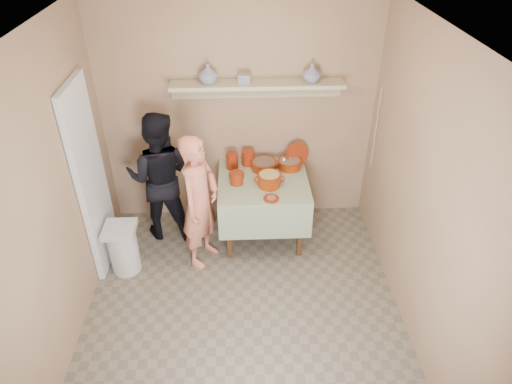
{
  "coord_description": "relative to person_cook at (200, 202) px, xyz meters",
  "views": [
    {
      "loc": [
        -0.01,
        -2.89,
        3.41
      ],
      "look_at": [
        0.15,
        0.75,
        0.95
      ],
      "focal_mm": 32.0,
      "sensor_mm": 36.0,
      "label": 1
    }
  ],
  "objects": [
    {
      "name": "tile_panel",
      "position": [
        -1.05,
        0.05,
        0.26
      ],
      "size": [
        0.06,
        0.7,
        2.0
      ],
      "primitive_type": "cube",
      "color": "silver",
      "rests_on": "ground"
    },
    {
      "name": "wall_shelf",
      "position": [
        0.61,
        0.75,
        0.93
      ],
      "size": [
        1.8,
        0.25,
        0.21
      ],
      "color": "#B9B089",
      "rests_on": "room_shell"
    },
    {
      "name": "ladle",
      "position": [
        0.91,
        0.6,
        0.13
      ],
      "size": [
        0.08,
        0.26,
        0.19
      ],
      "color": "silver",
      "rests_on": "cazuela_meat_b"
    },
    {
      "name": "person_helper",
      "position": [
        -0.47,
        0.48,
        0.01
      ],
      "size": [
        0.77,
        0.63,
        1.51
      ],
      "primitive_type": "imported",
      "rotation": [
        0.0,
        0.0,
        -3.22
      ],
      "color": "black",
      "rests_on": "ground"
    },
    {
      "name": "room_shell",
      "position": [
        0.41,
        -0.9,
        0.87
      ],
      "size": [
        3.04,
        3.54,
        2.62
      ],
      "color": "#A38164",
      "rests_on": "ground"
    },
    {
      "name": "ceramic_box",
      "position": [
        0.48,
        0.72,
        1.03
      ],
      "size": [
        0.14,
        0.11,
        0.09
      ],
      "primitive_type": "cube",
      "rotation": [
        0.0,
        0.0,
        -0.17
      ],
      "color": "navy",
      "rests_on": "wall_shelf"
    },
    {
      "name": "front_plate",
      "position": [
        0.72,
        -0.01,
        0.03
      ],
      "size": [
        0.16,
        0.16,
        0.03
      ],
      "color": "maroon",
      "rests_on": "serving_table"
    },
    {
      "name": "bowl_stack",
      "position": [
        0.37,
        0.3,
        0.09
      ],
      "size": [
        0.14,
        0.14,
        0.14
      ],
      "primitive_type": "cylinder",
      "color": "maroon",
      "rests_on": "serving_table"
    },
    {
      "name": "serving_table",
      "position": [
        0.66,
        0.38,
        -0.1
      ],
      "size": [
        0.97,
        0.97,
        0.76
      ],
      "color": "#4C2D16",
      "rests_on": "ground"
    },
    {
      "name": "cazuela_rice",
      "position": [
        0.72,
        0.25,
        0.11
      ],
      "size": [
        0.33,
        0.25,
        0.14
      ],
      "color": "#6D1E05",
      "rests_on": "serving_table"
    },
    {
      "name": "trash_bin",
      "position": [
        -0.81,
        -0.14,
        -0.46
      ],
      "size": [
        0.32,
        0.32,
        0.56
      ],
      "color": "silver",
      "rests_on": "ground"
    },
    {
      "name": "plate_stack_b",
      "position": [
        0.51,
        0.7,
        0.11
      ],
      "size": [
        0.15,
        0.15,
        0.18
      ],
      "primitive_type": "cylinder",
      "color": "maroon",
      "rests_on": "serving_table"
    },
    {
      "name": "propped_lid",
      "position": [
        1.06,
        0.69,
        0.14
      ],
      "size": [
        0.3,
        0.2,
        0.28
      ],
      "primitive_type": "cylinder",
      "rotation": [
        1.29,
        0.0,
        0.4
      ],
      "color": "maroon",
      "rests_on": "serving_table"
    },
    {
      "name": "plate_stack_a",
      "position": [
        0.33,
        0.63,
        0.11
      ],
      "size": [
        0.14,
        0.14,
        0.18
      ],
      "primitive_type": "cylinder",
      "color": "maroon",
      "rests_on": "serving_table"
    },
    {
      "name": "vase_right",
      "position": [
        1.17,
        0.72,
        1.08
      ],
      "size": [
        0.2,
        0.2,
        0.19
      ],
      "primitive_type": "imported",
      "rotation": [
        0.0,
        0.0,
        -0.11
      ],
      "color": "navy",
      "rests_on": "wall_shelf"
    },
    {
      "name": "ground",
      "position": [
        0.41,
        -0.9,
        -0.74
      ],
      "size": [
        3.5,
        3.5,
        0.0
      ],
      "primitive_type": "plane",
      "color": "#706858",
      "rests_on": "ground"
    },
    {
      "name": "empty_bowl",
      "position": [
        0.37,
        0.43,
        0.05
      ],
      "size": [
        0.17,
        0.17,
        0.05
      ],
      "primitive_type": "cylinder",
      "color": "maroon",
      "rests_on": "serving_table"
    },
    {
      "name": "cazuela_meat_b",
      "position": [
        0.97,
        0.61,
        0.08
      ],
      "size": [
        0.28,
        0.28,
        0.1
      ],
      "color": "#6D1E05",
      "rests_on": "serving_table"
    },
    {
      "name": "person_cook",
      "position": [
        0.0,
        0.0,
        0.0
      ],
      "size": [
        0.55,
        0.64,
        1.48
      ],
      "primitive_type": "imported",
      "rotation": [
        0.0,
        0.0,
        1.13
      ],
      "color": "#D6745C",
      "rests_on": "ground"
    },
    {
      "name": "cazuela_meat_a",
      "position": [
        0.68,
        0.59,
        0.08
      ],
      "size": [
        0.3,
        0.3,
        0.1
      ],
      "color": "#6D1E05",
      "rests_on": "serving_table"
    },
    {
      "name": "vase_left",
      "position": [
        0.11,
        0.72,
        1.08
      ],
      "size": [
        0.26,
        0.26,
        0.2
      ],
      "primitive_type": "imported",
      "rotation": [
        0.0,
        0.0,
        0.43
      ],
      "color": "navy",
      "rests_on": "wall_shelf"
    },
    {
      "name": "electrical_cord",
      "position": [
        1.88,
        0.58,
        0.51
      ],
      "size": [
        0.01,
        0.05,
        0.9
      ],
      "color": "silver",
      "rests_on": "wall_shelf"
    }
  ]
}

